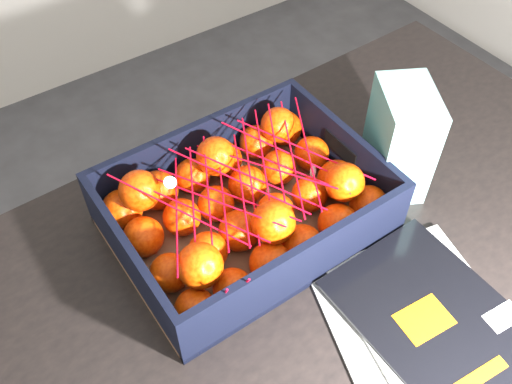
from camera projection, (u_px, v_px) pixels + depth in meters
room_shell at (389, 13)px, 0.45m from camera, size 3.54×3.54×2.50m
table at (332, 289)px, 0.97m from camera, size 1.22×0.83×0.75m
magazine_stack at (425, 323)px, 0.81m from camera, size 0.31×0.33×0.02m
produce_crate at (246, 211)px, 0.91m from camera, size 0.42×0.31×0.11m
clementine_heap at (245, 203)px, 0.90m from camera, size 0.40×0.29×0.12m
mesh_net at (244, 184)px, 0.85m from camera, size 0.35×0.27×0.09m
retail_carton at (400, 140)px, 0.93m from camera, size 0.14×0.15×0.19m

